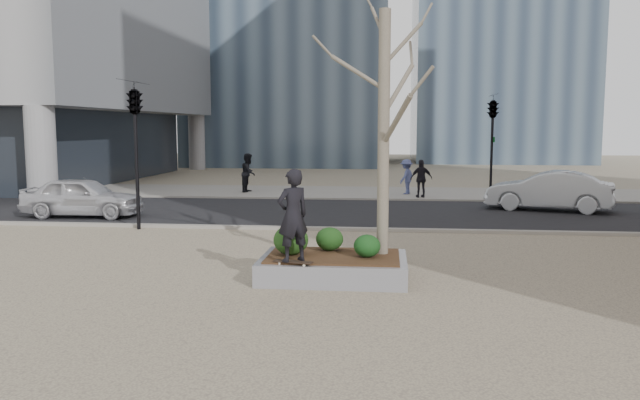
# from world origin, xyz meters

# --- Properties ---
(ground) EXTENTS (120.00, 120.00, 0.00)m
(ground) POSITION_xyz_m (0.00, 0.00, 0.00)
(ground) COLOR tan
(ground) RESTS_ON ground
(street) EXTENTS (60.00, 8.00, 0.02)m
(street) POSITION_xyz_m (0.00, 10.00, 0.01)
(street) COLOR black
(street) RESTS_ON ground
(far_sidewalk) EXTENTS (60.00, 6.00, 0.02)m
(far_sidewalk) POSITION_xyz_m (0.00, 17.00, 0.01)
(far_sidewalk) COLOR gray
(far_sidewalk) RESTS_ON ground
(planter) EXTENTS (3.00, 2.00, 0.45)m
(planter) POSITION_xyz_m (1.00, 0.00, 0.23)
(planter) COLOR gray
(planter) RESTS_ON ground
(planter_mulch) EXTENTS (2.70, 1.70, 0.04)m
(planter_mulch) POSITION_xyz_m (1.00, 0.00, 0.47)
(planter_mulch) COLOR #382314
(planter_mulch) RESTS_ON planter
(sycamore_tree) EXTENTS (2.80, 2.80, 6.60)m
(sycamore_tree) POSITION_xyz_m (2.00, 0.30, 3.79)
(sycamore_tree) COLOR gray
(sycamore_tree) RESTS_ON planter_mulch
(shrub_left) EXTENTS (0.73, 0.73, 0.62)m
(shrub_left) POSITION_xyz_m (0.12, -0.05, 0.80)
(shrub_left) COLOR #1A3912
(shrub_left) RESTS_ON planter_mulch
(shrub_middle) EXTENTS (0.59, 0.59, 0.50)m
(shrub_middle) POSITION_xyz_m (0.87, 0.48, 0.74)
(shrub_middle) COLOR #133912
(shrub_middle) RESTS_ON planter_mulch
(shrub_right) EXTENTS (0.55, 0.55, 0.46)m
(shrub_right) POSITION_xyz_m (1.69, -0.13, 0.72)
(shrub_right) COLOR #123815
(shrub_right) RESTS_ON planter_mulch
(skateboard) EXTENTS (0.81, 0.37, 0.08)m
(skateboard) POSITION_xyz_m (0.28, -0.83, 0.49)
(skateboard) COLOR black
(skateboard) RESTS_ON planter
(skateboarder) EXTENTS (0.78, 0.74, 1.80)m
(skateboarder) POSITION_xyz_m (0.28, -0.83, 1.43)
(skateboarder) COLOR black
(skateboarder) RESTS_ON skateboard
(police_car) EXTENTS (4.12, 1.75, 1.39)m
(police_car) POSITION_xyz_m (-8.44, 7.87, 0.71)
(police_car) COLOR silver
(police_car) RESTS_ON street
(car_silver) EXTENTS (4.78, 2.86, 1.49)m
(car_silver) POSITION_xyz_m (8.10, 11.31, 0.76)
(car_silver) COLOR #9FA3A7
(car_silver) RESTS_ON street
(pedestrian_a) EXTENTS (0.76, 0.95, 1.85)m
(pedestrian_a) POSITION_xyz_m (-4.54, 16.69, 0.95)
(pedestrian_a) COLOR black
(pedestrian_a) RESTS_ON far_sidewalk
(pedestrian_b) EXTENTS (1.01, 1.21, 1.62)m
(pedestrian_b) POSITION_xyz_m (2.97, 16.54, 0.84)
(pedestrian_b) COLOR #495283
(pedestrian_b) RESTS_ON far_sidewalk
(pedestrian_c) EXTENTS (1.05, 0.62, 1.68)m
(pedestrian_c) POSITION_xyz_m (3.59, 15.16, 0.86)
(pedestrian_c) COLOR black
(pedestrian_c) RESTS_ON far_sidewalk
(traffic_light_near) EXTENTS (0.60, 2.48, 4.50)m
(traffic_light_near) POSITION_xyz_m (-5.50, 5.60, 2.25)
(traffic_light_near) COLOR black
(traffic_light_near) RESTS_ON ground
(traffic_light_far) EXTENTS (0.60, 2.48, 4.50)m
(traffic_light_far) POSITION_xyz_m (6.50, 14.60, 2.25)
(traffic_light_far) COLOR black
(traffic_light_far) RESTS_ON ground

